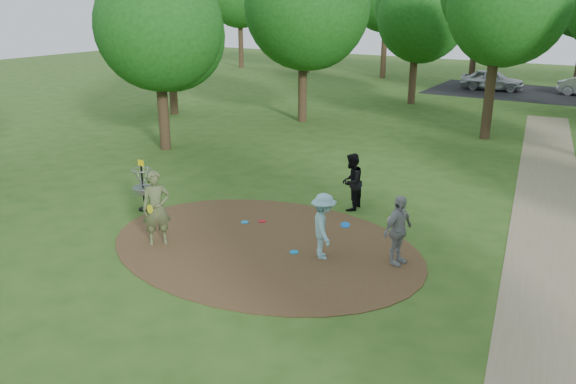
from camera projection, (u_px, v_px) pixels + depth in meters
The scene contains 14 objects.
ground at pixel (264, 245), 14.38m from camera, with size 100.00×100.00×0.00m, color #2D5119.
dirt_clearing at pixel (264, 245), 14.37m from camera, with size 8.40×8.40×0.02m, color #47301C.
footpath at pixel (549, 276), 12.77m from camera, with size 2.00×40.00×0.01m, color #8C7A5B.
parking_lot at pixel (538, 94), 37.56m from camera, with size 14.00×8.00×0.01m, color black.
player_observer_with_disc at pixel (156, 208), 14.19m from camera, with size 0.83×0.84×1.95m.
player_throwing_with_disc at pixel (323, 226), 13.44m from camera, with size 1.26×1.22×1.64m.
player_walking_with_disc at pixel (351, 182), 16.59m from camera, with size 0.72×0.89×1.72m.
player_waiting_with_disc at pixel (398, 230), 13.11m from camera, with size 0.65×1.08×1.72m.
disc_ground_cyan at pixel (245, 222), 15.80m from camera, with size 0.22×0.22×0.02m, color #1A8FD2.
disc_ground_blue at pixel (294, 252), 13.93m from camera, with size 0.22×0.22×0.02m, color #0C81D4.
disc_ground_red at pixel (262, 221), 15.87m from camera, with size 0.22×0.22×0.02m, color #B4121D.
car_left at pixel (492, 80), 38.82m from camera, with size 1.67×4.15×1.41m, color #ABAEB3.
disc_golf_basket at pixel (142, 182), 16.56m from camera, with size 0.63×0.63×1.54m.
tree_ring at pixel (436, 25), 18.36m from camera, with size 36.65×45.70×9.05m.
Camera 1 is at (7.42, -10.88, 5.97)m, focal length 35.00 mm.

